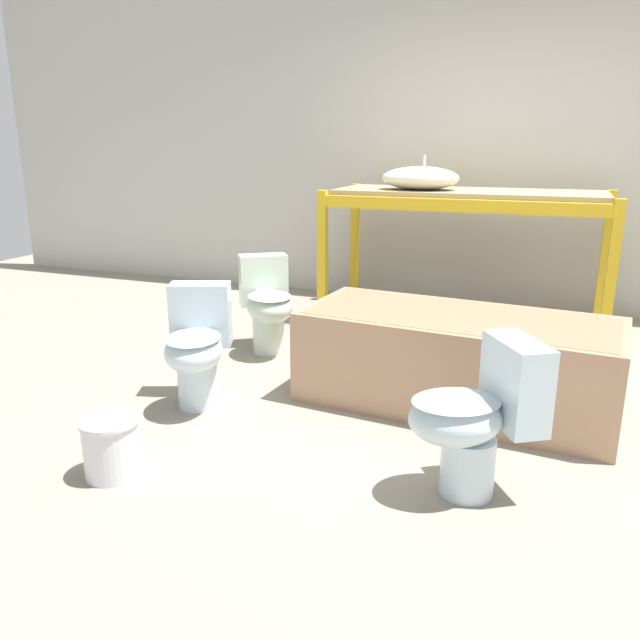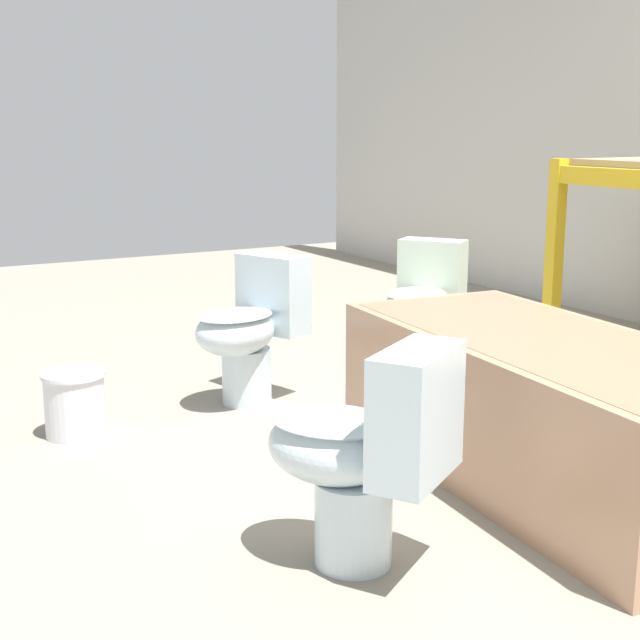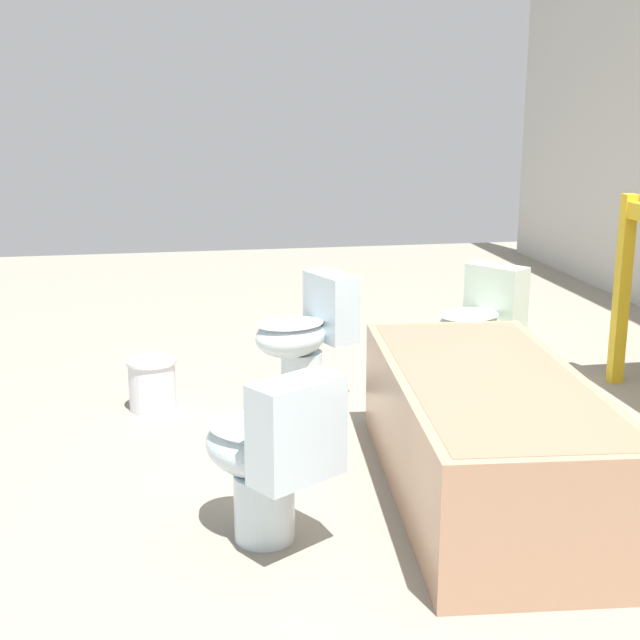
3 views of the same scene
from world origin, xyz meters
name	(u,v)px [view 2 (image 2 of 3)]	position (x,y,z in m)	size (l,w,h in m)	color
ground_plane	(576,469)	(0.00, 0.00, 0.00)	(12.00, 12.00, 0.00)	gray
bathtub_main	(547,399)	(0.00, -0.17, 0.30)	(1.75, 0.90, 0.52)	tan
toilet_near	(422,305)	(-1.38, 0.29, 0.34)	(0.57, 0.61, 0.66)	silver
toilet_far	(362,451)	(0.22, -1.08, 0.34)	(0.62, 0.55, 0.66)	silver
toilet_extra	(250,328)	(-1.34, -0.69, 0.34)	(0.49, 0.61, 0.66)	silver
bucket_white	(75,402)	(-1.28, -1.51, 0.14)	(0.26, 0.26, 0.27)	silver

